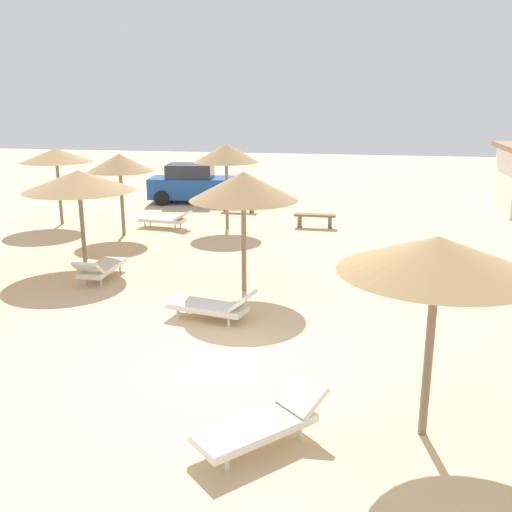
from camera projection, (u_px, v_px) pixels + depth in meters
The scene contains 14 objects.
ground_plane at pixel (224, 367), 10.03m from camera, with size 80.00×80.00×0.00m, color #DBBA8C.
parasol_0 at pixel (244, 186), 13.37m from camera, with size 2.58×2.58×2.90m.
parasol_2 at pixel (79, 181), 15.46m from camera, with size 3.00×3.00×2.67m.
parasol_3 at pixel (437, 256), 7.35m from camera, with size 2.58×2.58×2.84m.
parasol_5 at pixel (120, 163), 19.03m from camera, with size 2.24×2.24×2.77m.
parasol_8 at pixel (226, 153), 20.04m from camera, with size 2.33×2.33×3.02m.
parasol_9 at pixel (56, 155), 20.75m from camera, with size 2.61×2.61×2.80m.
lounger_0 at pixel (213, 306), 12.06m from camera, with size 1.98×1.01×0.72m.
lounger_2 at pixel (100, 268), 14.75m from camera, with size 0.66×1.90×0.71m.
lounger_3 at pixel (264, 422), 7.73m from camera, with size 1.77×1.82×0.70m.
lounger_5 at pixel (166, 219), 20.72m from camera, with size 1.97×0.84×0.65m.
bench_0 at pixel (315, 218), 20.79m from camera, with size 1.50×0.40×0.49m.
bench_1 at pixel (239, 204), 23.61m from camera, with size 1.50×0.41×0.49m.
parked_car at pixel (194, 184), 25.66m from camera, with size 4.19×2.41×1.72m.
Camera 1 is at (2.28, -8.88, 4.53)m, focal length 40.23 mm.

